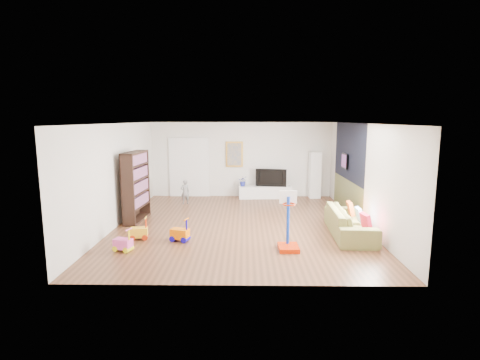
{
  "coord_description": "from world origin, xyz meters",
  "views": [
    {
      "loc": [
        0.14,
        -9.77,
        2.82
      ],
      "look_at": [
        0.0,
        0.4,
        1.15
      ],
      "focal_mm": 28.0,
      "sensor_mm": 36.0,
      "label": 1
    }
  ],
  "objects_px": {
    "sofa": "(350,222)",
    "basketball_hoop": "(289,221)",
    "media_console": "(265,192)",
    "bookshelf": "(136,186)"
  },
  "relations": [
    {
      "from": "bookshelf",
      "to": "basketball_hoop",
      "type": "relative_size",
      "value": 1.51
    },
    {
      "from": "bookshelf",
      "to": "basketball_hoop",
      "type": "distance_m",
      "value": 4.62
    },
    {
      "from": "basketball_hoop",
      "to": "sofa",
      "type": "bearing_deg",
      "value": 32.52
    },
    {
      "from": "media_console",
      "to": "sofa",
      "type": "bearing_deg",
      "value": -70.25
    },
    {
      "from": "media_console",
      "to": "basketball_hoop",
      "type": "xyz_separation_m",
      "value": [
        0.23,
        -5.38,
        0.42
      ]
    },
    {
      "from": "media_console",
      "to": "basketball_hoop",
      "type": "bearing_deg",
      "value": -90.91
    },
    {
      "from": "sofa",
      "to": "basketball_hoop",
      "type": "bearing_deg",
      "value": 126.52
    },
    {
      "from": "sofa",
      "to": "media_console",
      "type": "bearing_deg",
      "value": 26.2
    },
    {
      "from": "sofa",
      "to": "basketball_hoop",
      "type": "xyz_separation_m",
      "value": [
        -1.61,
        -1.06,
        0.31
      ]
    },
    {
      "from": "sofa",
      "to": "basketball_hoop",
      "type": "distance_m",
      "value": 1.96
    }
  ]
}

